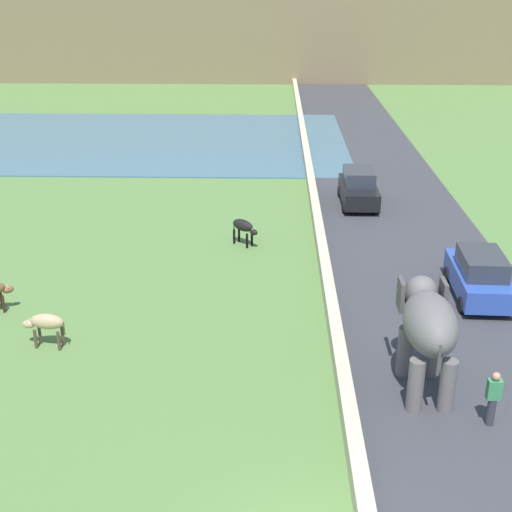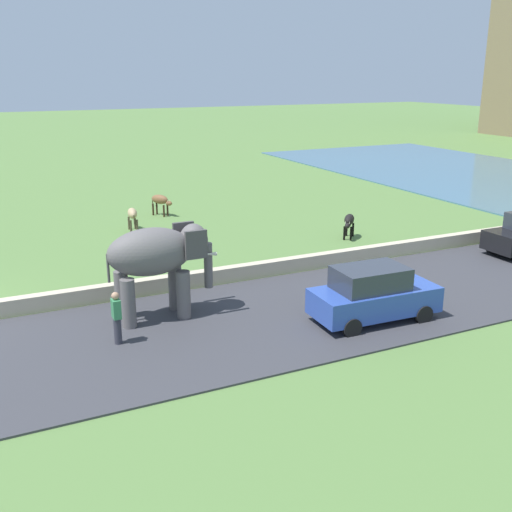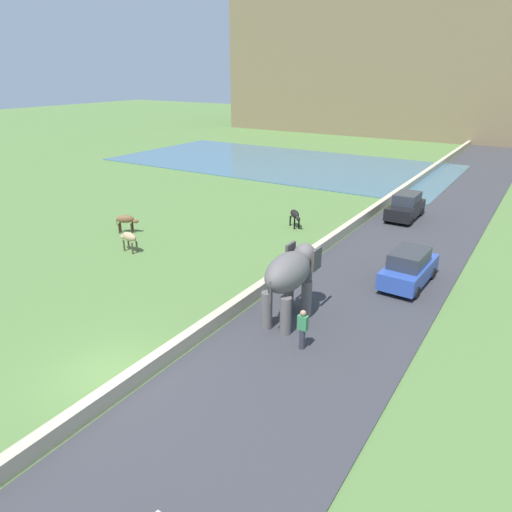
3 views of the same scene
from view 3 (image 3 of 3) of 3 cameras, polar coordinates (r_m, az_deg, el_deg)
The scene contains 12 objects.
ground_plane at distance 17.24m, azimuth -17.31°, elevation -13.36°, with size 220.00×220.00×0.00m, color #567A3D.
road_surface at distance 30.90m, azimuth 18.71°, elevation 2.43°, with size 7.00×120.00×0.06m, color #38383D.
barrier_wall at distance 30.04m, azimuth 10.81°, elevation 3.22°, with size 0.40×110.00×0.59m, color beige.
lake at distance 52.72m, azimuth 2.93°, elevation 11.19°, with size 36.00×18.00×0.08m, color #426B84.
hill_distant at distance 86.02m, azimuth 22.37°, elevation 22.78°, with size 64.00×28.00×26.92m, color #7F6B4C.
elephant at distance 18.73m, azimuth 4.20°, elevation -2.26°, with size 1.42×3.47×2.99m.
person_beside_elephant at distance 17.32m, azimuth 5.64°, elevation -8.75°, with size 0.36×0.22×1.63m.
car_black at distance 33.81m, azimuth 17.61°, elevation 5.72°, with size 1.81×4.01×1.80m.
car_blue at distance 23.34m, azimuth 17.97°, elevation -1.37°, with size 1.93×4.07×1.80m.
cow_black at distance 30.62m, azimuth 4.73°, elevation 4.95°, with size 1.26×1.17×1.15m.
cow_brown at distance 30.61m, azimuth -15.42°, elevation 4.22°, with size 1.35×1.02×1.15m.
cow_tan at distance 27.33m, azimuth -15.09°, elevation 2.17°, with size 1.42×0.58×1.15m.
Camera 3 is at (11.37, -8.68, 9.62)m, focal length 33.14 mm.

